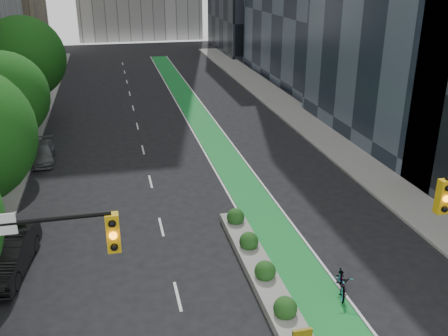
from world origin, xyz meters
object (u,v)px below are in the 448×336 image
median_planter (258,263)px  parked_car_left_mid (6,254)px  parked_car_left_far (42,153)px  bicycle (342,281)px

median_planter → parked_car_left_mid: (-10.70, 2.46, 0.47)m
median_planter → parked_car_left_mid: parked_car_left_mid is taller
parked_car_left_mid → median_planter: bearing=-5.2°
median_planter → parked_car_left_far: size_ratio=2.44×
parked_car_left_far → parked_car_left_mid: bearing=-92.5°
median_planter → bicycle: size_ratio=5.19×
bicycle → parked_car_left_far: size_ratio=0.47×
bicycle → parked_car_left_mid: 14.41m
median_planter → parked_car_left_far: bearing=123.2°
bicycle → parked_car_left_mid: bearing=-178.5°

